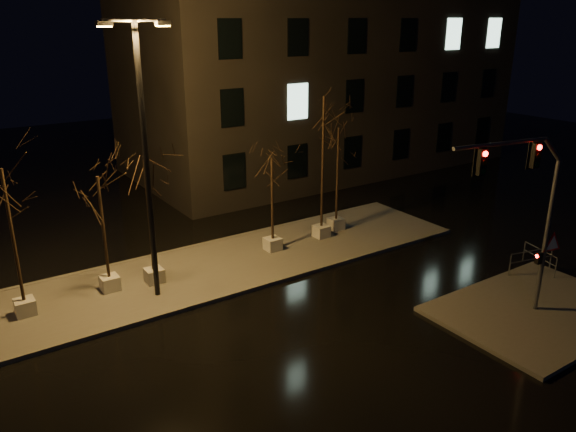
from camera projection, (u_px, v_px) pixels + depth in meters
ground at (305, 331)px, 18.49m from camera, size 90.00×90.00×0.00m
median at (221, 266)px, 23.16m from camera, size 22.00×5.00×0.15m
sidewalk_corner at (537, 310)px, 19.67m from camera, size 7.00×5.00×0.15m
building at (320, 54)px, 37.43m from camera, size 25.00×12.00×15.00m
tree_0 at (7, 203)px, 17.93m from camera, size 1.80×1.80×5.30m
tree_1 at (100, 203)px, 19.86m from camera, size 1.80×1.80×4.52m
tree_2 at (147, 189)px, 20.37m from camera, size 1.80×1.80×4.93m
tree_3 at (272, 179)px, 23.54m from camera, size 1.80×1.80×4.26m
tree_4 at (323, 129)px, 24.41m from camera, size 1.80×1.80×6.64m
tree_5 at (338, 151)px, 25.74m from camera, size 1.80×1.80×5.06m
traffic_signal_mast at (530, 203)px, 17.92m from camera, size 4.96×0.99×6.14m
streetlight_main at (145, 147)px, 18.80m from camera, size 2.39×0.36×9.59m
guard_rail_a at (531, 258)px, 22.32m from camera, size 2.07×0.52×0.92m
guard_rail_b at (540, 256)px, 22.56m from camera, size 0.52×1.76×0.86m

